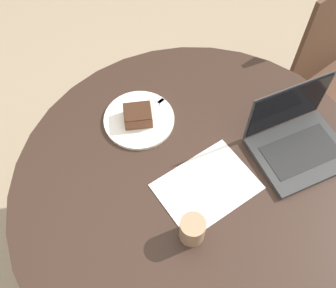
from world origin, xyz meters
The scene contains 9 objects.
ground_plane centered at (0.00, 0.00, 0.00)m, with size 12.00×12.00×0.00m, color gray.
dining_table centered at (0.00, 0.00, 0.60)m, with size 1.19×1.19×0.77m.
chair centered at (-0.79, -0.41, 0.50)m, with size 0.55×0.55×0.99m.
paper_document centered at (-0.02, 0.02, 0.77)m, with size 0.35×0.30×0.00m.
plate centered at (0.13, -0.29, 0.78)m, with size 0.24×0.24×0.01m.
cake_slice centered at (0.13, -0.28, 0.81)m, with size 0.10×0.09×0.05m.
fork centered at (0.08, -0.31, 0.79)m, with size 0.16×0.10×0.00m.
coffee_glass centered at (0.08, 0.15, 0.82)m, with size 0.07×0.07×0.09m.
laptop centered at (-0.34, -0.04, 0.81)m, with size 0.32×0.28×0.22m.
Camera 1 is at (0.24, 0.50, 1.88)m, focal length 42.00 mm.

